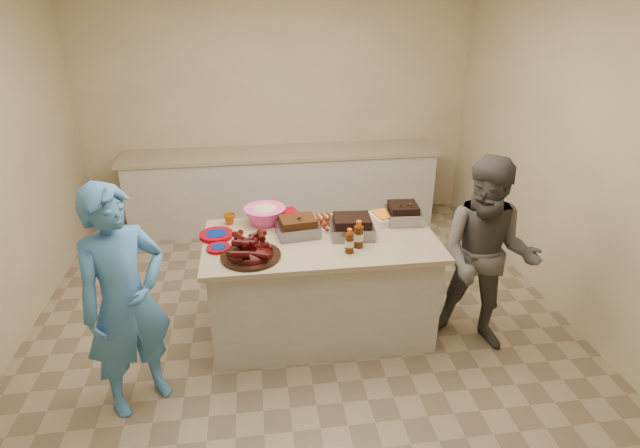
{
  "coord_description": "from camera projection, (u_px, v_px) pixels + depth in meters",
  "views": [
    {
      "loc": [
        -0.33,
        -3.33,
        2.55
      ],
      "look_at": [
        0.15,
        0.09,
        0.94
      ],
      "focal_mm": 28.0,
      "sensor_mm": 36.0,
      "label": 1
    }
  ],
  "objects": [
    {
      "name": "room",
      "position": [
        304.0,
        333.0,
        4.11
      ],
      "size": [
        4.5,
        5.0,
        2.7
      ],
      "primitive_type": null,
      "color": "beige",
      "rests_on": "ground"
    },
    {
      "name": "back_counter",
      "position": [
        283.0,
        188.0,
        5.89
      ],
      "size": [
        3.6,
        0.64,
        0.9
      ],
      "primitive_type": null,
      "color": "#BCB8AE",
      "rests_on": "ground"
    },
    {
      "name": "island",
      "position": [
        321.0,
        329.0,
        4.16
      ],
      "size": [
        1.78,
        0.94,
        0.84
      ],
      "primitive_type": null,
      "rotation": [
        0.0,
        0.0,
        -0.0
      ],
      "color": "#BCB8AE",
      "rests_on": "ground"
    },
    {
      "name": "rib_platter",
      "position": [
        251.0,
        257.0,
        3.54
      ],
      "size": [
        0.5,
        0.5,
        0.17
      ],
      "primitive_type": null,
      "rotation": [
        0.0,
        0.0,
        -0.19
      ],
      "color": "#390605",
      "rests_on": "island"
    },
    {
      "name": "pulled_pork_tray",
      "position": [
        298.0,
        235.0,
        3.86
      ],
      "size": [
        0.34,
        0.28,
        0.09
      ],
      "primitive_type": "cube",
      "rotation": [
        0.0,
        0.0,
        0.14
      ],
      "color": "#47230F",
      "rests_on": "island"
    },
    {
      "name": "brisket_tray",
      "position": [
        352.0,
        235.0,
        3.86
      ],
      "size": [
        0.35,
        0.29,
        0.1
      ],
      "primitive_type": "cube",
      "rotation": [
        0.0,
        0.0,
        -0.07
      ],
      "color": "black",
      "rests_on": "island"
    },
    {
      "name": "roasting_pan",
      "position": [
        402.0,
        222.0,
        4.09
      ],
      "size": [
        0.28,
        0.28,
        0.11
      ],
      "primitive_type": "cube",
      "rotation": [
        0.0,
        0.0,
        -0.07
      ],
      "color": "gray",
      "rests_on": "island"
    },
    {
      "name": "coleslaw_bowl",
      "position": [
        265.0,
        223.0,
        4.06
      ],
      "size": [
        0.34,
        0.34,
        0.23
      ],
      "primitive_type": null,
      "rotation": [
        0.0,
        0.0,
        -0.0
      ],
      "color": "#F3469B",
      "rests_on": "island"
    },
    {
      "name": "sausage_plate",
      "position": [
        333.0,
        225.0,
        4.02
      ],
      "size": [
        0.37,
        0.37,
        0.05
      ],
      "primitive_type": "cylinder",
      "rotation": [
        0.0,
        0.0,
        0.28
      ],
      "color": "silver",
      "rests_on": "island"
    },
    {
      "name": "mac_cheese_dish",
      "position": [
        390.0,
        221.0,
        4.11
      ],
      "size": [
        0.35,
        0.29,
        0.08
      ],
      "primitive_type": "cube",
      "rotation": [
        0.0,
        0.0,
        0.24
      ],
      "color": "orange",
      "rests_on": "island"
    },
    {
      "name": "bbq_bottle_a",
      "position": [
        349.0,
        252.0,
        3.61
      ],
      "size": [
        0.06,
        0.06,
        0.19
      ],
      "primitive_type": "cylinder",
      "rotation": [
        0.0,
        0.0,
        -0.0
      ],
      "color": "#3F1C07",
      "rests_on": "island"
    },
    {
      "name": "bbq_bottle_b",
      "position": [
        358.0,
        247.0,
        3.68
      ],
      "size": [
        0.07,
        0.07,
        0.21
      ],
      "primitive_type": "cylinder",
      "rotation": [
        0.0,
        0.0,
        -0.0
      ],
      "color": "#3F1C07",
      "rests_on": "island"
    },
    {
      "name": "mustard_bottle",
      "position": [
        295.0,
        237.0,
        3.84
      ],
      "size": [
        0.05,
        0.05,
        0.13
      ],
      "primitive_type": "cylinder",
      "rotation": [
        0.0,
        0.0,
        -0.0
      ],
      "color": "#F4C700",
      "rests_on": "island"
    },
    {
      "name": "sauce_bowl",
      "position": [
        301.0,
        230.0,
        3.95
      ],
      "size": [
        0.15,
        0.05,
        0.15
      ],
      "primitive_type": "imported",
      "rotation": [
        0.0,
        0.0,
        -0.0
      ],
      "color": "silver",
      "rests_on": "island"
    },
    {
      "name": "plate_stack_large",
      "position": [
        217.0,
        237.0,
        3.83
      ],
      "size": [
        0.26,
        0.26,
        0.03
      ],
      "primitive_type": "cylinder",
      "rotation": [
        0.0,
        0.0,
        -0.0
      ],
      "color": "#89000C",
      "rests_on": "island"
    },
    {
      "name": "plate_stack_small",
      "position": [
        219.0,
        250.0,
        3.64
      ],
      "size": [
        0.18,
        0.18,
        0.02
      ],
      "primitive_type": "cylinder",
      "rotation": [
        0.0,
        0.0,
        -0.0
      ],
      "color": "#89000C",
      "rests_on": "island"
    },
    {
      "name": "plastic_cup",
      "position": [
        230.0,
        224.0,
        4.05
      ],
      "size": [
        0.09,
        0.09,
        0.09
      ],
      "primitive_type": "imported",
      "rotation": [
        0.0,
        0.0,
        -0.0
      ],
      "color": "#9B5409",
      "rests_on": "island"
    },
    {
      "name": "basket_stack",
      "position": [
        285.0,
        223.0,
        4.06
      ],
      "size": [
        0.24,
        0.2,
        0.1
      ],
      "primitive_type": "cube",
      "rotation": [
        0.0,
        0.0,
        0.28
      ],
      "color": "#89000C",
      "rests_on": "island"
    },
    {
      "name": "guest_blue",
      "position": [
        144.0,
        398.0,
        3.45
      ],
      "size": [
        1.4,
        1.61,
        0.38
      ],
      "primitive_type": "imported",
      "rotation": [
        0.0,
        0.0,
        0.64
      ],
      "color": "#4285C8",
      "rests_on": "ground"
    },
    {
      "name": "guest_gray",
      "position": [
        473.0,
        341.0,
        4.01
      ],
      "size": [
        1.4,
        1.7,
        0.58
      ],
      "primitive_type": "imported",
      "rotation": [
        0.0,
        0.0,
        -0.51
      ],
      "color": "#55524C",
      "rests_on": "ground"
    }
  ]
}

